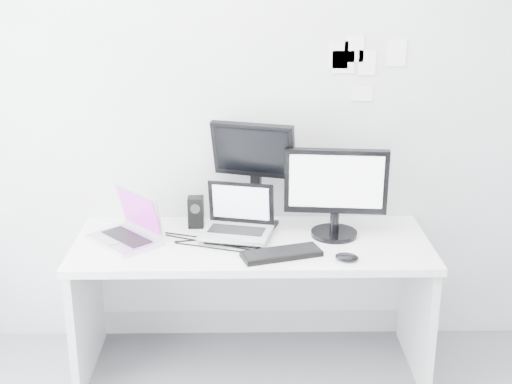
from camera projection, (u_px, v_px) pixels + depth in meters
back_wall at (251, 107)px, 3.63m from camera, size 3.60×0.00×3.60m
desk at (252, 305)px, 3.62m from camera, size 1.80×0.70×0.73m
macbook at (123, 217)px, 3.45m from camera, size 0.44×0.44×0.27m
speaker at (196, 212)px, 3.67m from camera, size 0.09×0.09×0.16m
dell_laptop at (236, 214)px, 3.47m from camera, size 0.40×0.34×0.29m
rear_monitor at (254, 173)px, 3.60m from camera, size 0.46×0.28×0.59m
samsung_monitor at (336, 192)px, 3.49m from camera, size 0.54×0.29×0.48m
keyboard at (281, 254)px, 3.32m from camera, size 0.41×0.24×0.03m
mouse at (347, 257)px, 3.27m from camera, size 0.13×0.11×0.04m
wall_note_0 at (338, 55)px, 3.55m from camera, size 0.10×0.00×0.14m
wall_note_1 at (367, 63)px, 3.56m from camera, size 0.09×0.00×0.13m
wall_note_2 at (397, 53)px, 3.55m from camera, size 0.10×0.00×0.14m
wall_note_3 at (362, 93)px, 3.61m from camera, size 0.11×0.00×0.08m
wall_note_4 at (343, 62)px, 3.56m from camera, size 0.12×0.00×0.12m
wall_note_5 at (354, 49)px, 3.54m from camera, size 0.10×0.00×0.14m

